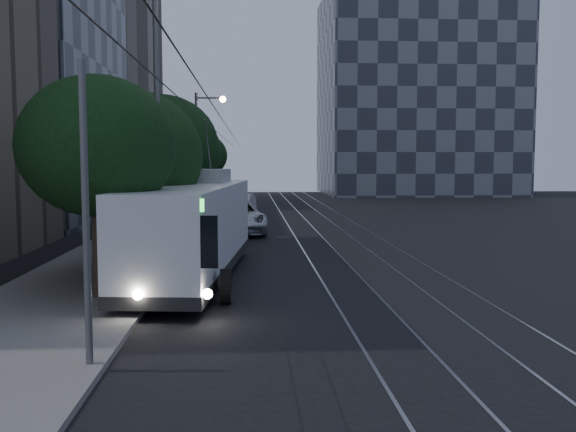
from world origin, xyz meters
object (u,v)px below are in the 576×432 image
(trolleybus, at_px, (194,229))
(pickup_silver, at_px, (235,217))
(car_white_c, at_px, (242,203))
(streetlamp_far, at_px, (202,142))
(streetlamp_near, at_px, (170,91))
(car_white_d, at_px, (225,199))
(car_white_a, at_px, (239,219))
(car_white_b, at_px, (217,214))

(trolleybus, distance_m, pickup_silver, 13.77)
(car_white_c, xyz_separation_m, streetlamp_far, (-2.70, -5.81, 4.65))
(streetlamp_near, bearing_deg, trolleybus, 38.21)
(trolleybus, bearing_deg, car_white_d, 95.80)
(pickup_silver, distance_m, car_white_a, 1.32)
(car_white_b, height_order, streetlamp_near, streetlamp_near)
(car_white_b, bearing_deg, car_white_c, 99.19)
(car_white_d, bearing_deg, pickup_silver, -93.28)
(car_white_b, distance_m, streetlamp_far, 5.85)
(trolleybus, height_order, pickup_silver, trolleybus)
(pickup_silver, height_order, car_white_b, pickup_silver)
(streetlamp_far, bearing_deg, car_white_c, 65.03)
(car_white_a, relative_size, car_white_d, 0.91)
(car_white_a, bearing_deg, trolleybus, -77.69)
(car_white_b, height_order, car_white_c, car_white_c)
(trolleybus, relative_size, pickup_silver, 1.89)
(car_white_d, relative_size, streetlamp_near, 0.41)
(pickup_silver, bearing_deg, car_white_d, 87.45)
(pickup_silver, bearing_deg, streetlamp_far, 98.23)
(car_white_a, xyz_separation_m, car_white_d, (-1.54, 18.95, 0.07))
(car_white_a, distance_m, car_white_c, 13.92)
(streetlamp_far, bearing_deg, streetlamp_near, -88.48)
(car_white_b, relative_size, car_white_c, 0.98)
(streetlamp_near, distance_m, streetlamp_far, 23.66)
(car_white_b, height_order, streetlamp_far, streetlamp_far)
(car_white_c, relative_size, car_white_d, 0.98)
(car_white_d, relative_size, streetlamp_far, 0.49)
(car_white_b, xyz_separation_m, streetlamp_far, (-1.10, 3.24, 4.75))
(car_white_a, distance_m, car_white_d, 19.01)
(car_white_a, height_order, streetlamp_near, streetlamp_near)
(trolleybus, distance_m, car_white_a, 15.08)
(car_white_d, xyz_separation_m, streetlamp_near, (-0.48, -34.47, 5.66))
(pickup_silver, relative_size, car_white_d, 1.54)
(trolleybus, height_order, streetlamp_far, streetlamp_far)
(streetlamp_near, xyz_separation_m, streetlamp_far, (-0.63, 23.63, -1.04))
(trolleybus, relative_size, car_white_a, 3.21)
(pickup_silver, xyz_separation_m, car_white_c, (0.27, 15.20, -0.23))
(trolleybus, distance_m, car_white_d, 33.95)
(car_white_d, bearing_deg, car_white_a, -92.41)
(streetlamp_far, bearing_deg, car_white_b, -71.19)
(trolleybus, bearing_deg, streetlamp_far, 98.69)
(trolleybus, height_order, car_white_c, trolleybus)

